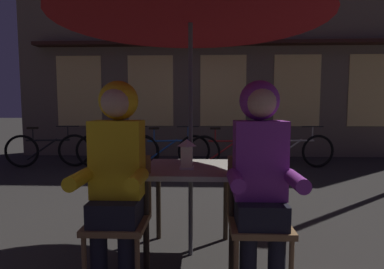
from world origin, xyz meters
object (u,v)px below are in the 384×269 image
Objects in this scene: cafe_table at (191,179)px; lantern at (187,153)px; bicycle_second at (117,150)px; chair_left at (120,211)px; person_left_hooded at (117,163)px; chair_right at (258,213)px; bicycle_fourth at (229,151)px; person_right_hooded at (260,164)px; bicycle_nearest at (48,150)px; bicycle_fifth at (293,150)px; bicycle_third at (169,151)px.

cafe_table is 3.20× the size of lantern.
lantern reaches higher than bicycle_second.
chair_left is 0.36m from person_left_hooded.
chair_right is 3.99m from bicycle_fourth.
chair_right is at bearing 3.39° from person_left_hooded.
bicycle_second is (-1.17, 4.12, -0.50)m from person_left_hooded.
person_right_hooded is 0.84× the size of bicycle_nearest.
bicycle_second and bicycle_fifth have the same top height.
bicycle_fifth is at bearing 63.18° from cafe_table.
person_right_hooded is 0.84× the size of bicycle_fifth.
bicycle_third is 2.49m from bicycle_fifth.
bicycle_fourth is at bearing 74.62° from chair_left.
chair_left is (-0.48, -0.37, -0.15)m from cafe_table.
bicycle_fourth is (0.14, 3.98, -0.14)m from chair_right.
chair_left is at bearing -73.95° from bicycle_second.
chair_left is 4.75m from bicycle_nearest.
bicycle_fourth is at bearing 74.83° from person_left_hooded.
bicycle_nearest is (-2.56, 4.00, -0.14)m from chair_left.
bicycle_third is at bearing 179.60° from bicycle_fourth.
bicycle_fourth is at bearing -0.40° from bicycle_third.
cafe_table is 0.53× the size of person_left_hooded.
lantern reaches higher than bicycle_fifth.
bicycle_third is at bearing 91.59° from person_left_hooded.
bicycle_nearest is 3.65m from bicycle_fourth.
lantern is at bearing -116.67° from bicycle_fifth.
person_left_hooded is at bearing -105.17° from bicycle_fourth.
person_right_hooded is at bearing 0.00° from person_left_hooded.
bicycle_fifth is at bearing 60.36° from person_left_hooded.
chair_right is at bearing -30.14° from lantern.
bicycle_fifth is at bearing 71.29° from person_right_hooded.
bicycle_second is (-2.13, 4.12, -0.50)m from person_right_hooded.
chair_left is at bearing -142.45° from cafe_table.
lantern is at bearing -50.93° from bicycle_nearest.
bicycle_nearest reaches higher than cafe_table.
bicycle_nearest is 1.39m from bicycle_second.
person_right_hooded is at bearing -90.00° from chair_right.
bicycle_third is (2.45, -0.01, 0.00)m from bicycle_nearest.
bicycle_third is at bearing -3.84° from bicycle_second.
bicycle_second is (1.39, 0.06, 0.00)m from bicycle_nearest.
chair_right reaches higher than bicycle_fifth.
bicycle_third and bicycle_fourth have the same top height.
lantern is 0.14× the size of bicycle_nearest.
lantern is (-0.03, -0.08, 0.22)m from cafe_table.
bicycle_fifth is (2.37, 4.17, -0.50)m from person_left_hooded.
bicycle_nearest is (-3.52, 4.06, -0.50)m from person_right_hooded.
person_right_hooded is at bearing -108.71° from bicycle_fifth.
person_right_hooded is 4.43m from bicycle_fifth.
cafe_table is at bearing -99.66° from bicycle_fourth.
bicycle_third is (-0.57, 3.70, -0.51)m from lantern.
person_right_hooded is at bearing -62.67° from bicycle_second.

